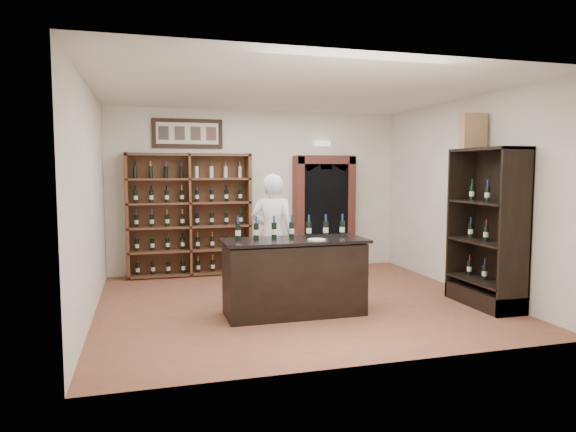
# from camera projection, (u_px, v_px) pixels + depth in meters

# --- Properties ---
(floor) EXTENTS (5.50, 5.50, 0.00)m
(floor) POSITION_uv_depth(u_px,v_px,m) (296.00, 302.00, 7.41)
(floor) COLOR brown
(floor) RESTS_ON ground
(ceiling) EXTENTS (5.50, 5.50, 0.00)m
(ceiling) POSITION_uv_depth(u_px,v_px,m) (296.00, 91.00, 7.14)
(ceiling) COLOR white
(ceiling) RESTS_ON wall_back
(wall_back) EXTENTS (5.50, 0.04, 3.00)m
(wall_back) POSITION_uv_depth(u_px,v_px,m) (258.00, 191.00, 9.67)
(wall_back) COLOR white
(wall_back) RESTS_ON ground
(wall_left) EXTENTS (0.04, 5.00, 3.00)m
(wall_left) POSITION_uv_depth(u_px,v_px,m) (89.00, 201.00, 6.53)
(wall_left) COLOR white
(wall_left) RESTS_ON ground
(wall_right) EXTENTS (0.04, 5.00, 3.00)m
(wall_right) POSITION_uv_depth(u_px,v_px,m) (465.00, 196.00, 8.01)
(wall_right) COLOR white
(wall_right) RESTS_ON ground
(wine_shelf) EXTENTS (2.20, 0.38, 2.20)m
(wine_shelf) POSITION_uv_depth(u_px,v_px,m) (190.00, 215.00, 9.20)
(wine_shelf) COLOR brown
(wine_shelf) RESTS_ON ground
(framed_picture) EXTENTS (1.25, 0.04, 0.52)m
(framed_picture) POSITION_uv_depth(u_px,v_px,m) (188.00, 133.00, 9.20)
(framed_picture) COLOR black
(framed_picture) RESTS_ON wall_back
(arched_doorway) EXTENTS (1.17, 0.35, 2.17)m
(arched_doorway) POSITION_uv_depth(u_px,v_px,m) (324.00, 209.00, 9.87)
(arched_doorway) COLOR black
(arched_doorway) RESTS_ON ground
(emergency_light) EXTENTS (0.30, 0.10, 0.10)m
(emergency_light) POSITION_uv_depth(u_px,v_px,m) (323.00, 144.00, 9.85)
(emergency_light) COLOR white
(emergency_light) RESTS_ON wall_back
(tasting_counter) EXTENTS (1.88, 0.78, 1.00)m
(tasting_counter) POSITION_uv_depth(u_px,v_px,m) (294.00, 277.00, 6.73)
(tasting_counter) COLOR black
(tasting_counter) RESTS_ON ground
(counter_bottle_0) EXTENTS (0.07, 0.07, 0.30)m
(counter_bottle_0) POSITION_uv_depth(u_px,v_px,m) (238.00, 232.00, 6.61)
(counter_bottle_0) COLOR black
(counter_bottle_0) RESTS_ON tasting_counter
(counter_bottle_1) EXTENTS (0.07, 0.07, 0.30)m
(counter_bottle_1) POSITION_uv_depth(u_px,v_px,m) (256.00, 231.00, 6.67)
(counter_bottle_1) COLOR black
(counter_bottle_1) RESTS_ON tasting_counter
(counter_bottle_2) EXTENTS (0.07, 0.07, 0.30)m
(counter_bottle_2) POSITION_uv_depth(u_px,v_px,m) (274.00, 230.00, 6.74)
(counter_bottle_2) COLOR black
(counter_bottle_2) RESTS_ON tasting_counter
(counter_bottle_3) EXTENTS (0.07, 0.07, 0.30)m
(counter_bottle_3) POSITION_uv_depth(u_px,v_px,m) (292.00, 230.00, 6.80)
(counter_bottle_3) COLOR black
(counter_bottle_3) RESTS_ON tasting_counter
(counter_bottle_4) EXTENTS (0.07, 0.07, 0.30)m
(counter_bottle_4) POSITION_uv_depth(u_px,v_px,m) (309.00, 229.00, 6.87)
(counter_bottle_4) COLOR black
(counter_bottle_4) RESTS_ON tasting_counter
(counter_bottle_5) EXTENTS (0.07, 0.07, 0.30)m
(counter_bottle_5) POSITION_uv_depth(u_px,v_px,m) (326.00, 229.00, 6.93)
(counter_bottle_5) COLOR black
(counter_bottle_5) RESTS_ON tasting_counter
(counter_bottle_6) EXTENTS (0.07, 0.07, 0.30)m
(counter_bottle_6) POSITION_uv_depth(u_px,v_px,m) (342.00, 228.00, 6.99)
(counter_bottle_6) COLOR black
(counter_bottle_6) RESTS_ON tasting_counter
(side_cabinet) EXTENTS (0.48, 1.20, 2.20)m
(side_cabinet) POSITION_uv_depth(u_px,v_px,m) (487.00, 252.00, 7.15)
(side_cabinet) COLOR black
(side_cabinet) RESTS_ON ground
(shopkeeper) EXTENTS (0.80, 0.68, 1.84)m
(shopkeeper) POSITION_uv_depth(u_px,v_px,m) (273.00, 235.00, 7.76)
(shopkeeper) COLOR white
(shopkeeper) RESTS_ON ground
(plate) EXTENTS (0.23, 0.23, 0.02)m
(plate) POSITION_uv_depth(u_px,v_px,m) (317.00, 240.00, 6.55)
(plate) COLOR beige
(plate) RESTS_ON tasting_counter
(wine_crate) EXTENTS (0.37, 0.17, 0.51)m
(wine_crate) POSITION_uv_depth(u_px,v_px,m) (473.00, 131.00, 7.38)
(wine_crate) COLOR tan
(wine_crate) RESTS_ON side_cabinet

